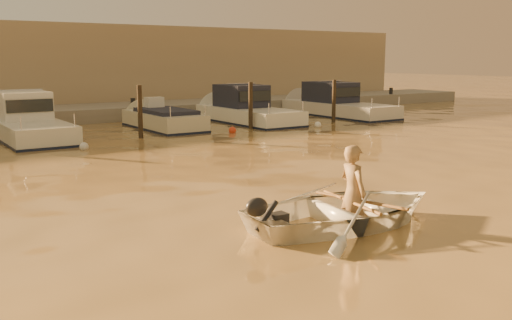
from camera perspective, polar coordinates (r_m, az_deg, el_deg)
ground_plane at (r=11.13m, az=18.28°, el=-5.96°), size 160.00×160.00×0.00m
dinghy at (r=10.51m, az=9.18°, el=-4.89°), size 4.13×3.11×0.81m
person at (r=10.50m, az=9.66°, el=-3.26°), size 0.47×0.68×1.76m
outboard_motor at (r=9.68m, az=2.14°, el=-6.10°), size 0.93×0.47×0.70m
oar_port at (r=10.63m, az=10.27°, el=-4.00°), size 0.32×2.09×0.13m
oar_starboard at (r=10.51m, az=9.42°, el=-4.14°), size 0.60×2.05×0.13m
moored_boat_2 at (r=23.10m, az=-21.89°, el=3.54°), size 2.15×7.26×1.75m
moored_boat_3 at (r=24.89m, az=-9.20°, el=3.63°), size 1.91×5.58×0.95m
moored_boat_4 at (r=26.94m, az=-0.78°, el=5.10°), size 2.27×7.00×1.75m
moored_boat_5 at (r=30.40m, az=8.27°, el=5.58°), size 2.30×7.70×1.75m
piling_2 at (r=22.03m, az=-11.51°, el=4.50°), size 0.18×0.18×2.20m
piling_3 at (r=24.36m, az=-0.54°, el=5.22°), size 0.18×0.18×2.20m
piling_4 at (r=27.22m, az=7.79°, el=5.65°), size 0.18×0.18×2.20m
fender_c at (r=19.71m, az=-16.82°, el=1.28°), size 0.30×0.30×0.30m
fender_d at (r=23.20m, az=-2.38°, el=2.98°), size 0.30×0.30×0.30m
fender_e at (r=25.20m, az=6.20°, el=3.50°), size 0.30×0.30×0.30m
quay at (r=29.40m, az=-16.86°, el=4.16°), size 52.00×4.00×1.00m
waterfront_building at (r=34.56m, az=-19.79°, el=8.57°), size 46.00×7.00×4.80m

